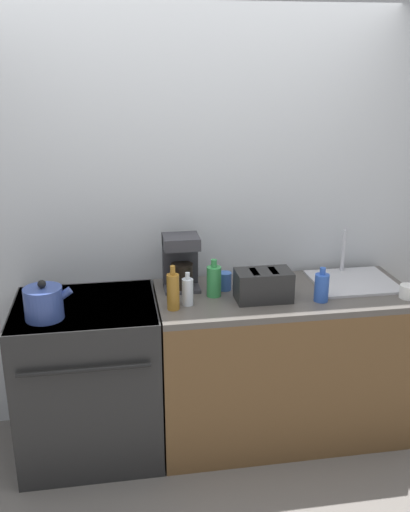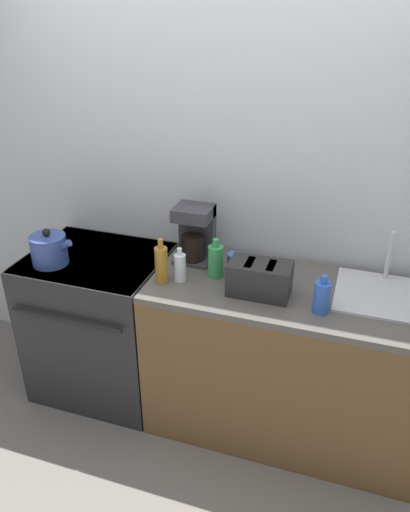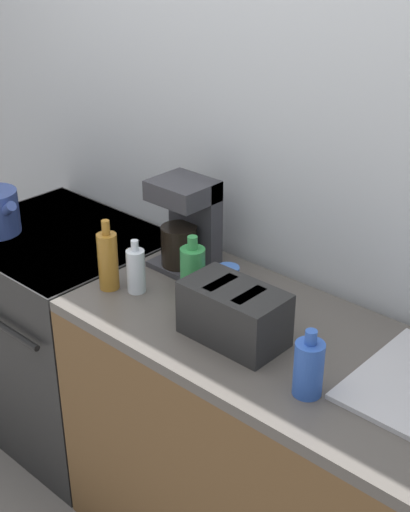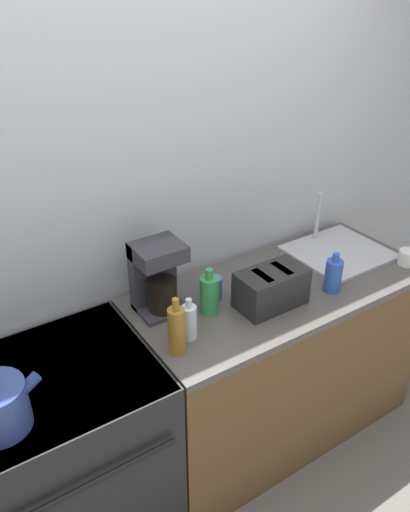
{
  "view_description": "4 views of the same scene",
  "coord_description": "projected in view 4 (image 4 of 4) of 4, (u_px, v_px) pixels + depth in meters",
  "views": [
    {
      "loc": [
        -0.42,
        -2.6,
        2.18
      ],
      "look_at": [
        0.07,
        0.41,
        1.14
      ],
      "focal_mm": 40.0,
      "sensor_mm": 36.0,
      "label": 1
    },
    {
      "loc": [
        0.79,
        -1.88,
        2.25
      ],
      "look_at": [
        0.06,
        0.33,
        1.04
      ],
      "focal_mm": 35.0,
      "sensor_mm": 36.0,
      "label": 2
    },
    {
      "loc": [
        1.51,
        -1.13,
        2.1
      ],
      "look_at": [
        0.15,
        0.35,
        1.08
      ],
      "focal_mm": 50.0,
      "sensor_mm": 36.0,
      "label": 3
    },
    {
      "loc": [
        -0.87,
        -1.13,
        2.22
      ],
      "look_at": [
        0.14,
        0.42,
        1.16
      ],
      "focal_mm": 35.0,
      "sensor_mm": 36.0,
      "label": 4
    }
  ],
  "objects": [
    {
      "name": "bottle_amber",
      "position": [
        177.0,
        330.0,
        1.91
      ],
      "size": [
        0.07,
        0.07,
        0.25
      ],
      "color": "#9E6B23",
      "rests_on": "counter_block"
    },
    {
      "name": "wall_back",
      "position": [
        142.0,
        210.0,
        2.21
      ],
      "size": [
        8.0,
        0.05,
        2.6
      ],
      "color": "silver",
      "rests_on": "ground_plane"
    },
    {
      "name": "bottle_blue",
      "position": [
        333.0,
        275.0,
        2.29
      ],
      "size": [
        0.08,
        0.08,
        0.2
      ],
      "color": "#2D56B7",
      "rests_on": "counter_block"
    },
    {
      "name": "stove",
      "position": [
        64.0,
        459.0,
        2.05
      ],
      "size": [
        0.78,
        0.69,
        0.93
      ],
      "color": "black",
      "rests_on": "ground_plane"
    },
    {
      "name": "coffee_maker",
      "position": [
        157.0,
        275.0,
        2.13
      ],
      "size": [
        0.2,
        0.18,
        0.32
      ],
      "color": "#333338",
      "rests_on": "counter_block"
    },
    {
      "name": "sink_tray",
      "position": [
        338.0,
        250.0,
        2.63
      ],
      "size": [
        0.48,
        0.43,
        0.28
      ],
      "color": "#B7B7BC",
      "rests_on": "counter_block"
    },
    {
      "name": "bottle_green",
      "position": [
        209.0,
        295.0,
        2.14
      ],
      "size": [
        0.08,
        0.08,
        0.22
      ],
      "color": "#338C47",
      "rests_on": "counter_block"
    },
    {
      "name": "bottle_clear",
      "position": [
        189.0,
        322.0,
        1.99
      ],
      "size": [
        0.06,
        0.06,
        0.19
      ],
      "color": "silver",
      "rests_on": "counter_block"
    },
    {
      "name": "toaster",
      "position": [
        271.0,
        288.0,
        2.19
      ],
      "size": [
        0.31,
        0.18,
        0.17
      ],
      "color": "black",
      "rests_on": "counter_block"
    },
    {
      "name": "cup_white",
      "position": [
        408.0,
        257.0,
        2.52
      ],
      "size": [
        0.09,
        0.09,
        0.08
      ],
      "color": "white",
      "rests_on": "counter_block"
    },
    {
      "name": "counter_block",
      "position": [
        276.0,
        359.0,
        2.6
      ],
      "size": [
        1.47,
        0.66,
        0.93
      ],
      "color": "brown",
      "rests_on": "ground_plane"
    },
    {
      "name": "cup_blue",
      "position": [
        214.0,
        288.0,
        2.25
      ],
      "size": [
        0.08,
        0.08,
        0.11
      ],
      "color": "#3860B2",
      "rests_on": "counter_block"
    }
  ]
}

